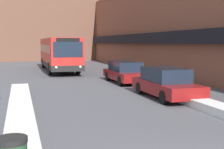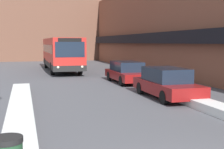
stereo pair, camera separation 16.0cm
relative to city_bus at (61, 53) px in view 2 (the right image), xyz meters
The scene contains 6 objects.
building_row_right 10.41m from the city_bus, ahead, with size 5.50×60.00×8.67m.
snow_bank_left 17.70m from the city_bus, 101.71° to the right, with size 0.90×12.63×0.30m.
snow_bank_right 17.48m from the city_bus, 78.00° to the right, with size 0.90×8.67×0.33m.
city_bus is the anchor object (origin of this frame).
parked_car_front 16.31m from the city_bus, 78.59° to the right, with size 1.83×4.64×1.45m.
parked_car_middle 10.53m from the city_bus, 72.11° to the right, with size 1.90×4.67×1.41m.
Camera 2 is at (-3.42, -4.41, 2.68)m, focal length 50.00 mm.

